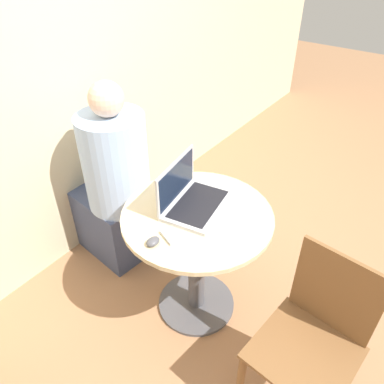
{
  "coord_description": "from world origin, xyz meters",
  "views": [
    {
      "loc": [
        -1.16,
        -0.83,
        1.9
      ],
      "look_at": [
        0.02,
        0.05,
        0.81
      ],
      "focal_mm": 35.0,
      "sensor_mm": 36.0,
      "label": 1
    }
  ],
  "objects_px": {
    "laptop": "(191,197)",
    "cell_phone": "(171,236)",
    "person_seated": "(114,191)",
    "chair_empty": "(312,340)"
  },
  "relations": [
    {
      "from": "chair_empty",
      "to": "person_seated",
      "type": "height_order",
      "value": "person_seated"
    },
    {
      "from": "laptop",
      "to": "person_seated",
      "type": "bearing_deg",
      "value": 87.18
    },
    {
      "from": "laptop",
      "to": "chair_empty",
      "type": "bearing_deg",
      "value": -102.34
    },
    {
      "from": "cell_phone",
      "to": "laptop",
      "type": "bearing_deg",
      "value": 15.0
    },
    {
      "from": "laptop",
      "to": "cell_phone",
      "type": "xyz_separation_m",
      "value": [
        -0.25,
        -0.07,
        -0.04
      ]
    },
    {
      "from": "laptop",
      "to": "chair_empty",
      "type": "xyz_separation_m",
      "value": [
        -0.17,
        -0.77,
        -0.32
      ]
    },
    {
      "from": "cell_phone",
      "to": "chair_empty",
      "type": "distance_m",
      "value": 0.76
    },
    {
      "from": "laptop",
      "to": "cell_phone",
      "type": "height_order",
      "value": "laptop"
    },
    {
      "from": "laptop",
      "to": "person_seated",
      "type": "height_order",
      "value": "person_seated"
    },
    {
      "from": "chair_empty",
      "to": "laptop",
      "type": "bearing_deg",
      "value": 77.66
    }
  ]
}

